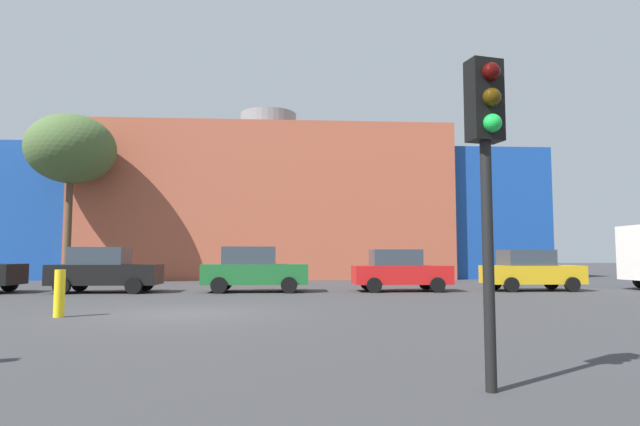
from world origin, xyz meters
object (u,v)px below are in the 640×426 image
at_px(parked_car_4, 530,270).
at_px(bare_tree_0, 71,149).
at_px(parked_car_3, 400,271).
at_px(bollard_yellow_0, 59,293).
at_px(parked_car_1, 105,270).
at_px(traffic_light_near_right, 487,144).
at_px(parked_car_2, 254,269).

height_order(parked_car_4, bare_tree_0, bare_tree_0).
bearing_deg(bare_tree_0, parked_car_4, -20.55).
distance_m(parked_car_3, bollard_yellow_0, 13.18).
bearing_deg(parked_car_1, parked_car_3, 0.00).
distance_m(traffic_light_near_right, bare_tree_0, 28.37).
xyz_separation_m(bare_tree_0, bollard_yellow_0, (6.48, -16.87, -6.72)).
bearing_deg(parked_car_4, traffic_light_near_right, -116.39).
xyz_separation_m(parked_car_2, bollard_yellow_0, (-4.03, -8.67, -0.34)).
xyz_separation_m(parked_car_2, traffic_light_near_right, (3.39, -16.09, 1.73)).
xyz_separation_m(parked_car_2, bare_tree_0, (-10.51, 8.20, 6.38)).
bearing_deg(parked_car_2, parked_car_3, -0.00).
height_order(parked_car_1, bare_tree_0, bare_tree_0).
bearing_deg(parked_car_3, bollard_yellow_0, -138.87).
relative_size(parked_car_3, bare_tree_0, 0.42).
height_order(parked_car_1, parked_car_4, parked_car_1).
height_order(parked_car_1, parked_car_2, parked_car_2).
xyz_separation_m(parked_car_1, parked_car_3, (11.73, 0.00, -0.04)).
relative_size(parked_car_2, parked_car_4, 1.07).
xyz_separation_m(parked_car_1, bare_tree_0, (-4.67, 8.20, 6.39)).
relative_size(parked_car_3, traffic_light_near_right, 1.10).
bearing_deg(parked_car_1, bare_tree_0, 119.65).
xyz_separation_m(parked_car_1, traffic_light_near_right, (9.22, -16.09, 1.74)).
bearing_deg(parked_car_1, parked_car_2, 0.00).
height_order(parked_car_2, traffic_light_near_right, traffic_light_near_right).
bearing_deg(traffic_light_near_right, parked_car_2, 179.42).
height_order(parked_car_2, bollard_yellow_0, parked_car_2).
bearing_deg(bollard_yellow_0, parked_car_4, 29.37).
bearing_deg(parked_car_3, bare_tree_0, 153.43).
distance_m(parked_car_1, parked_car_3, 11.73).
xyz_separation_m(traffic_light_near_right, bare_tree_0, (-13.89, 24.30, 4.65)).
distance_m(bare_tree_0, bollard_yellow_0, 19.28).
xyz_separation_m(parked_car_4, traffic_light_near_right, (-7.99, -16.09, 1.78)).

